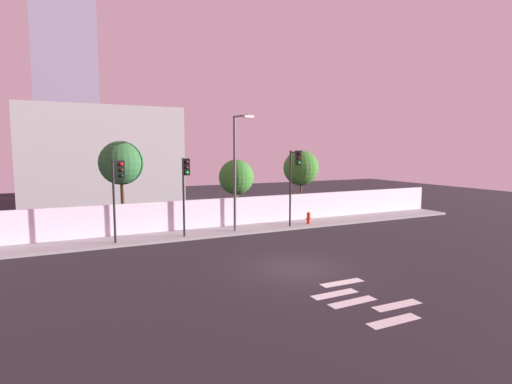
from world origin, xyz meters
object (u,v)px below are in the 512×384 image
at_px(traffic_light_center, 294,172).
at_px(traffic_light_right, 185,180).
at_px(street_lamp_curbside, 237,164).
at_px(traffic_light_left, 118,183).
at_px(roadside_tree_midleft, 236,177).
at_px(roadside_tree_midright, 301,168).
at_px(roadside_tree_leftmost, 121,163).
at_px(fire_hydrant, 309,217).

xyz_separation_m(traffic_light_center, traffic_light_right, (-6.96, -0.01, -0.29)).
bearing_deg(street_lamp_curbside, traffic_light_left, -173.58).
bearing_deg(roadside_tree_midleft, street_lamp_curbside, -112.44).
bearing_deg(traffic_light_right, roadside_tree_midright, 21.40).
bearing_deg(traffic_light_left, roadside_tree_leftmost, 80.29).
distance_m(street_lamp_curbside, roadside_tree_midleft, 3.70).
relative_size(fire_hydrant, roadside_tree_leftmost, 0.14).
xyz_separation_m(traffic_light_center, roadside_tree_midleft, (-2.30, 3.86, -0.51)).
height_order(traffic_light_left, fire_hydrant, traffic_light_left).
xyz_separation_m(traffic_light_left, roadside_tree_midright, (13.39, 4.05, 0.33)).
relative_size(traffic_light_right, roadside_tree_midright, 0.88).
relative_size(traffic_light_left, traffic_light_center, 0.90).
bearing_deg(fire_hydrant, traffic_light_center, -153.96).
height_order(traffic_light_center, fire_hydrant, traffic_light_center).
bearing_deg(traffic_light_center, fire_hydrant, 26.04).
relative_size(traffic_light_left, roadside_tree_leftmost, 0.79).
xyz_separation_m(traffic_light_right, fire_hydrant, (8.56, 0.79, -2.83)).
bearing_deg(traffic_light_left, roadside_tree_midleft, 26.33).
bearing_deg(fire_hydrant, traffic_light_right, -174.73).
height_order(traffic_light_left, traffic_light_right, traffic_light_right).
bearing_deg(fire_hydrant, roadside_tree_midleft, 141.82).
bearing_deg(roadside_tree_leftmost, roadside_tree_midleft, 0.00).
height_order(traffic_light_right, roadside_tree_leftmost, roadside_tree_leftmost).
height_order(street_lamp_curbside, roadside_tree_leftmost, street_lamp_curbside).
xyz_separation_m(traffic_light_left, street_lamp_curbside, (6.83, 0.77, 0.83)).
height_order(traffic_light_right, roadside_tree_midleft, traffic_light_right).
relative_size(traffic_light_right, roadside_tree_leftmost, 0.80).
relative_size(street_lamp_curbside, roadside_tree_midright, 1.37).
relative_size(traffic_light_right, street_lamp_curbside, 0.64).
distance_m(traffic_light_right, roadside_tree_leftmost, 4.87).
distance_m(traffic_light_right, street_lamp_curbside, 3.44).
height_order(traffic_light_center, roadside_tree_midleft, traffic_light_center).
bearing_deg(fire_hydrant, roadside_tree_leftmost, 164.91).
distance_m(fire_hydrant, roadside_tree_leftmost, 12.37).
distance_m(traffic_light_center, fire_hydrant, 3.59).
bearing_deg(traffic_light_center, roadside_tree_midleft, 120.83).
xyz_separation_m(traffic_light_center, fire_hydrant, (1.61, 0.78, -3.11)).
bearing_deg(traffic_light_right, traffic_light_center, 0.04).
relative_size(traffic_light_center, roadside_tree_midright, 0.97).
bearing_deg(fire_hydrant, traffic_light_left, -175.39).
distance_m(traffic_light_right, fire_hydrant, 9.05).
relative_size(traffic_light_left, traffic_light_right, 0.99).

